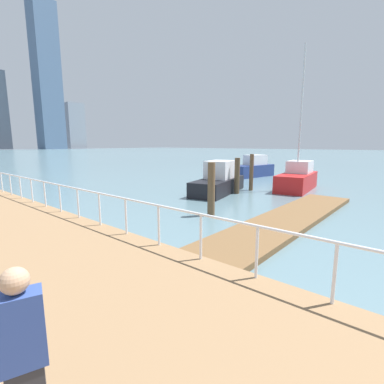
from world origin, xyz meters
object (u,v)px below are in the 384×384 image
Objects in this scene: moored_boat_1 at (297,178)px; moored_boat_4 at (253,168)px; moored_boat_0 at (219,181)px; pedestrian_1 at (24,359)px.

moored_boat_1 is 7.51m from moored_boat_4.
pedestrian_1 is (-13.43, -7.45, 0.54)m from moored_boat_0.
moored_boat_4 is at bearing 23.89° from pedestrian_1.
pedestrian_1 is at bearing -156.11° from moored_boat_4.
moored_boat_0 is at bearing 143.19° from moored_boat_1.
moored_boat_1 reaches higher than moored_boat_0.
moored_boat_4 is 24.67m from pedestrian_1.
moored_boat_4 is (9.13, 2.54, 0.05)m from moored_boat_0.
pedestrian_1 is (-17.79, -4.19, 0.49)m from moored_boat_1.
moored_boat_1 reaches higher than pedestrian_1.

